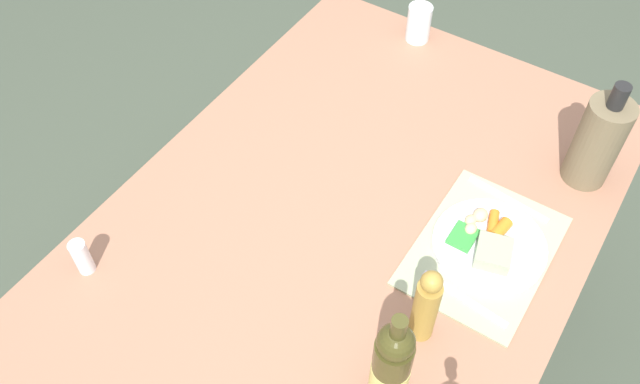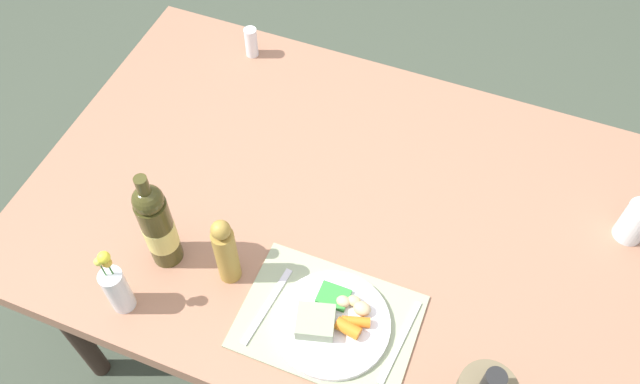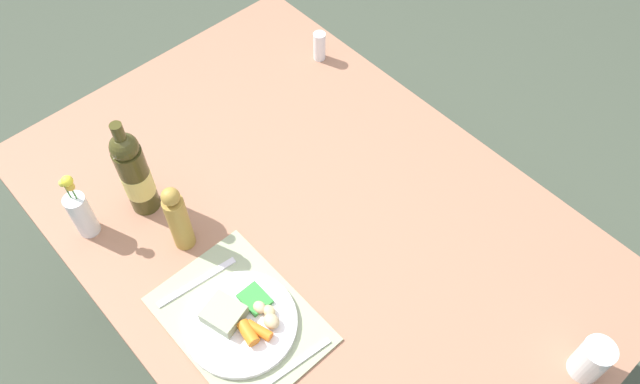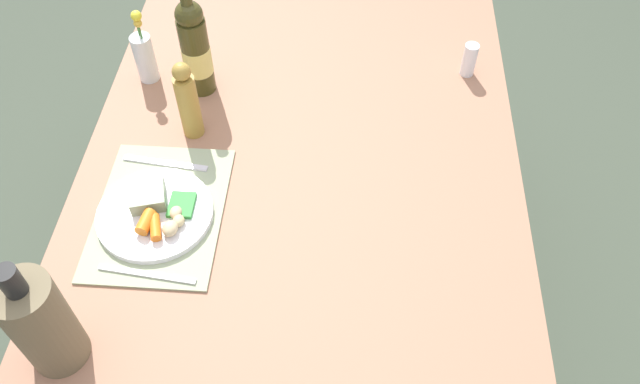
{
  "view_description": "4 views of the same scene",
  "coord_description": "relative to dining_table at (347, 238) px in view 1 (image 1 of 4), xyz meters",
  "views": [
    {
      "loc": [
        -0.83,
        -0.46,
        2.04
      ],
      "look_at": [
        -0.04,
        0.05,
        0.88
      ],
      "focal_mm": 37.7,
      "sensor_mm": 36.0,
      "label": 1
    },
    {
      "loc": [
        0.31,
        -0.88,
        2.14
      ],
      "look_at": [
        -0.03,
        -0.04,
        0.86
      ],
      "focal_mm": 36.81,
      "sensor_mm": 36.0,
      "label": 2
    },
    {
      "loc": [
        0.66,
        -0.57,
        2.1
      ],
      "look_at": [
        -0.02,
        0.06,
        0.8
      ],
      "focal_mm": 34.95,
      "sensor_mm": 36.0,
      "label": 3
    },
    {
      "loc": [
        0.94,
        0.12,
        1.92
      ],
      "look_at": [
        0.08,
        0.06,
        0.84
      ],
      "focal_mm": 35.98,
      "sensor_mm": 36.0,
      "label": 4
    }
  ],
  "objects": [
    {
      "name": "dinner_plate",
      "position": [
        0.11,
        -0.31,
        0.08
      ],
      "size": [
        0.26,
        0.26,
        0.05
      ],
      "color": "white",
      "rests_on": "placemat"
    },
    {
      "name": "knife",
      "position": [
        0.27,
        -0.29,
        0.07
      ],
      "size": [
        0.04,
        0.21,
        0.0
      ],
      "primitive_type": "cube",
      "rotation": [
        0.0,
        0.0,
        -0.11
      ],
      "color": "silver",
      "rests_on": "placemat"
    },
    {
      "name": "fork",
      "position": [
        -0.04,
        -0.32,
        0.07
      ],
      "size": [
        0.04,
        0.21,
        0.0
      ],
      "primitive_type": "cube",
      "rotation": [
        0.0,
        0.0,
        -0.11
      ],
      "color": "silver",
      "rests_on": "placemat"
    },
    {
      "name": "ground_plane",
      "position": [
        0.0,
        0.0,
        -0.7
      ],
      "size": [
        8.0,
        8.0,
        0.0
      ],
      "primitive_type": "plane",
      "color": "#3F4939"
    },
    {
      "name": "cooler_bottle",
      "position": [
        0.44,
        -0.42,
        0.19
      ],
      "size": [
        0.11,
        0.11,
        0.3
      ],
      "color": "brown",
      "rests_on": "dining_table"
    },
    {
      "name": "dining_table",
      "position": [
        0.0,
        0.0,
        0.0
      ],
      "size": [
        1.55,
        1.06,
        0.76
      ],
      "color": "#9B6A50",
      "rests_on": "ground_plane"
    },
    {
      "name": "salt_shaker",
      "position": [
        -0.43,
        0.42,
        0.11
      ],
      "size": [
        0.04,
        0.04,
        0.09
      ],
      "primitive_type": "cylinder",
      "color": "white",
      "rests_on": "dining_table"
    },
    {
      "name": "pepper_mill",
      "position": [
        -0.16,
        -0.27,
        0.17
      ],
      "size": [
        0.05,
        0.05,
        0.22
      ],
      "color": "#A58235",
      "rests_on": "dining_table"
    },
    {
      "name": "water_tumbler",
      "position": [
        0.7,
        0.18,
        0.11
      ],
      "size": [
        0.07,
        0.07,
        0.11
      ],
      "color": "silver",
      "rests_on": "dining_table"
    },
    {
      "name": "placemat",
      "position": [
        0.1,
        -0.3,
        0.07
      ],
      "size": [
        0.39,
        0.28,
        0.01
      ],
      "primitive_type": "cube",
      "color": "#9AA480",
      "rests_on": "dining_table"
    },
    {
      "name": "wine_bottle",
      "position": [
        -0.32,
        -0.28,
        0.2
      ],
      "size": [
        0.07,
        0.07,
        0.31
      ],
      "color": "#3D3A17",
      "rests_on": "dining_table"
    }
  ]
}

